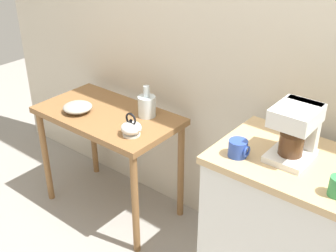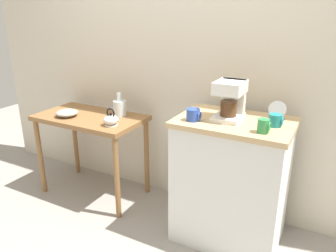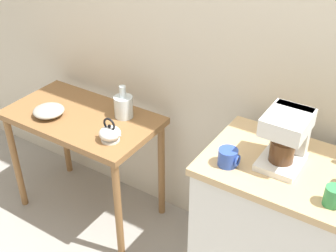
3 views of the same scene
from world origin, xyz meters
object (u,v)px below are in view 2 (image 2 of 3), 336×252
(mug_dark_teal, at_px, (276,120))
(table_clock, at_px, (277,112))
(glass_carafe_vase, at_px, (120,107))
(coffee_maker, at_px, (230,98))
(bowl_stoneware, at_px, (67,113))
(mug_blue, at_px, (193,115))
(mug_tall_green, at_px, (264,126))
(teakettle, at_px, (111,120))

(mug_dark_teal, distance_m, table_clock, 0.14)
(glass_carafe_vase, relative_size, coffee_maker, 0.79)
(glass_carafe_vase, distance_m, table_clock, 1.32)
(bowl_stoneware, bearing_deg, mug_blue, -3.49)
(glass_carafe_vase, xyz_separation_m, mug_blue, (0.83, -0.31, 0.15))
(glass_carafe_vase, bearing_deg, table_clock, -1.26)
(mug_tall_green, relative_size, table_clock, 0.68)
(bowl_stoneware, distance_m, mug_blue, 1.24)
(bowl_stoneware, height_order, coffee_maker, coffee_maker)
(teakettle, height_order, mug_tall_green, mug_tall_green)
(mug_tall_green, bearing_deg, coffee_maker, 147.95)
(glass_carafe_vase, bearing_deg, mug_dark_teal, -7.33)
(coffee_maker, bearing_deg, mug_dark_teal, -2.64)
(table_clock, bearing_deg, mug_blue, -149.64)
(coffee_maker, bearing_deg, teakettle, -174.60)
(teakettle, xyz_separation_m, mug_blue, (0.74, -0.07, 0.17))
(coffee_maker, bearing_deg, glass_carafe_vase, 171.30)
(mug_tall_green, bearing_deg, teakettle, 176.30)
(bowl_stoneware, distance_m, mug_dark_teal, 1.73)
(glass_carafe_vase, relative_size, mug_blue, 2.15)
(glass_carafe_vase, distance_m, coffee_maker, 1.07)
(table_clock, bearing_deg, glass_carafe_vase, 178.74)
(teakettle, distance_m, mug_blue, 0.76)
(bowl_stoneware, relative_size, mug_tall_green, 2.19)
(mug_dark_teal, height_order, table_clock, table_clock)
(mug_dark_teal, distance_m, mug_tall_green, 0.16)
(mug_blue, bearing_deg, bowl_stoneware, 176.51)
(teakettle, xyz_separation_m, glass_carafe_vase, (-0.09, 0.25, 0.03))
(coffee_maker, height_order, mug_tall_green, coffee_maker)
(coffee_maker, distance_m, mug_dark_teal, 0.32)
(glass_carafe_vase, bearing_deg, coffee_maker, -8.70)
(mug_blue, bearing_deg, mug_tall_green, -1.46)
(teakettle, distance_m, coffee_maker, 0.98)
(bowl_stoneware, bearing_deg, mug_dark_teal, 2.18)
(mug_tall_green, height_order, table_clock, table_clock)
(bowl_stoneware, xyz_separation_m, mug_dark_teal, (1.72, 0.07, 0.18))
(coffee_maker, bearing_deg, mug_blue, -141.97)
(teakettle, bearing_deg, mug_blue, -5.10)
(bowl_stoneware, height_order, mug_blue, mug_blue)
(teakettle, bearing_deg, table_clock, 10.08)
(mug_blue, relative_size, mug_dark_teal, 1.08)
(mug_tall_green, bearing_deg, mug_dark_teal, 75.24)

